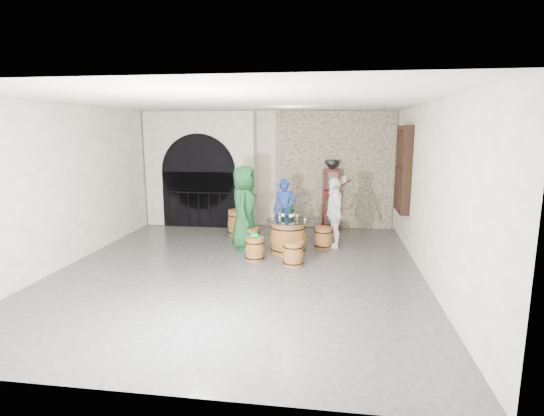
# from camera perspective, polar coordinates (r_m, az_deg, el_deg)

# --- Properties ---
(ground) EXTENTS (8.00, 8.00, 0.00)m
(ground) POSITION_cam_1_polar(r_m,az_deg,el_deg) (8.41, -4.45, -8.31)
(ground) COLOR #2F2F32
(ground) RESTS_ON ground
(wall_back) EXTENTS (8.00, 0.00, 8.00)m
(wall_back) POSITION_cam_1_polar(r_m,az_deg,el_deg) (11.95, -0.38, 5.22)
(wall_back) COLOR silver
(wall_back) RESTS_ON ground
(wall_front) EXTENTS (8.00, 0.00, 8.00)m
(wall_front) POSITION_cam_1_polar(r_m,az_deg,el_deg) (4.31, -16.43, -4.99)
(wall_front) COLOR silver
(wall_front) RESTS_ON ground
(wall_left) EXTENTS (0.00, 8.00, 8.00)m
(wall_left) POSITION_cam_1_polar(r_m,az_deg,el_deg) (9.45, -25.82, 2.72)
(wall_left) COLOR silver
(wall_left) RESTS_ON ground
(wall_right) EXTENTS (0.00, 8.00, 8.00)m
(wall_right) POSITION_cam_1_polar(r_m,az_deg,el_deg) (8.03, 20.56, 1.89)
(wall_right) COLOR silver
(wall_right) RESTS_ON ground
(ceiling) EXTENTS (8.00, 8.00, 0.00)m
(ceiling) POSITION_cam_1_polar(r_m,az_deg,el_deg) (7.97, -4.79, 14.00)
(ceiling) COLOR beige
(ceiling) RESTS_ON wall_back
(stone_facing_panel) EXTENTS (3.20, 0.12, 3.18)m
(stone_facing_panel) POSITION_cam_1_polar(r_m,az_deg,el_deg) (11.76, 8.32, 5.03)
(stone_facing_panel) COLOR tan
(stone_facing_panel) RESTS_ON ground
(arched_opening) EXTENTS (3.10, 0.60, 3.19)m
(arched_opening) POSITION_cam_1_polar(r_m,az_deg,el_deg) (12.12, -9.51, 5.07)
(arched_opening) COLOR silver
(arched_opening) RESTS_ON ground
(shuttered_window) EXTENTS (0.23, 1.10, 2.00)m
(shuttered_window) POSITION_cam_1_polar(r_m,az_deg,el_deg) (10.33, 17.18, 5.02)
(shuttered_window) COLOR black
(shuttered_window) RESTS_ON wall_right
(barrel_table) EXTENTS (0.97, 0.97, 0.75)m
(barrel_table) POSITION_cam_1_polar(r_m,az_deg,el_deg) (9.40, 2.20, -3.87)
(barrel_table) COLOR brown
(barrel_table) RESTS_ON ground
(barrel_stool_left) EXTENTS (0.42, 0.42, 0.50)m
(barrel_stool_left) POSITION_cam_1_polar(r_m,az_deg,el_deg) (9.75, -2.85, -4.11)
(barrel_stool_left) COLOR brown
(barrel_stool_left) RESTS_ON ground
(barrel_stool_far) EXTENTS (0.42, 0.42, 0.50)m
(barrel_stool_far) POSITION_cam_1_polar(r_m,az_deg,el_deg) (10.31, 1.73, -3.29)
(barrel_stool_far) COLOR brown
(barrel_stool_far) RESTS_ON ground
(barrel_stool_right) EXTENTS (0.42, 0.42, 0.50)m
(barrel_stool_right) POSITION_cam_1_polar(r_m,az_deg,el_deg) (9.86, 6.91, -4.01)
(barrel_stool_right) COLOR brown
(barrel_stool_right) RESTS_ON ground
(barrel_stool_near_right) EXTENTS (0.42, 0.42, 0.50)m
(barrel_stool_near_right) POSITION_cam_1_polar(r_m,az_deg,el_deg) (8.58, 2.88, -6.19)
(barrel_stool_near_right) COLOR brown
(barrel_stool_near_right) RESTS_ON ground
(barrel_stool_near_left) EXTENTS (0.42, 0.42, 0.50)m
(barrel_stool_near_left) POSITION_cam_1_polar(r_m,az_deg,el_deg) (8.92, -2.34, -5.52)
(barrel_stool_near_left) COLOR brown
(barrel_stool_near_left) RESTS_ON ground
(green_cap) EXTENTS (0.24, 0.19, 0.10)m
(green_cap) POSITION_cam_1_polar(r_m,az_deg,el_deg) (8.84, -2.33, -3.71)
(green_cap) COLOR #0C8E32
(green_cap) RESTS_ON barrel_stool_near_left
(person_green) EXTENTS (0.67, 0.97, 1.91)m
(person_green) POSITION_cam_1_polar(r_m,az_deg,el_deg) (9.66, -3.73, 0.04)
(person_green) COLOR #134621
(person_green) RESTS_ON ground
(person_blue) EXTENTS (0.56, 0.37, 1.54)m
(person_blue) POSITION_cam_1_polar(r_m,az_deg,el_deg) (10.30, 1.70, -0.32)
(person_blue) COLOR navy
(person_blue) RESTS_ON ground
(person_white) EXTENTS (0.60, 1.02, 1.64)m
(person_white) POSITION_cam_1_polar(r_m,az_deg,el_deg) (9.87, 8.35, -0.62)
(person_white) COLOR white
(person_white) RESTS_ON ground
(wine_bottle_left) EXTENTS (0.08, 0.08, 0.32)m
(wine_bottle_left) POSITION_cam_1_polar(r_m,az_deg,el_deg) (9.35, 1.48, -0.75)
(wine_bottle_left) COLOR black
(wine_bottle_left) RESTS_ON barrel_table
(wine_bottle_center) EXTENTS (0.08, 0.08, 0.32)m
(wine_bottle_center) POSITION_cam_1_polar(r_m,az_deg,el_deg) (9.28, 2.56, -0.84)
(wine_bottle_center) COLOR black
(wine_bottle_center) RESTS_ON barrel_table
(wine_bottle_right) EXTENTS (0.08, 0.08, 0.32)m
(wine_bottle_right) POSITION_cam_1_polar(r_m,az_deg,el_deg) (9.37, 2.80, -0.73)
(wine_bottle_right) COLOR black
(wine_bottle_right) RESTS_ON barrel_table
(tasting_glass_a) EXTENTS (0.05, 0.05, 0.10)m
(tasting_glass_a) POSITION_cam_1_polar(r_m,az_deg,el_deg) (9.16, 1.05, -1.50)
(tasting_glass_a) COLOR #A2531F
(tasting_glass_a) RESTS_ON barrel_table
(tasting_glass_b) EXTENTS (0.05, 0.05, 0.10)m
(tasting_glass_b) POSITION_cam_1_polar(r_m,az_deg,el_deg) (9.40, 3.42, -1.21)
(tasting_glass_b) COLOR #A2531F
(tasting_glass_b) RESTS_ON barrel_table
(tasting_glass_c) EXTENTS (0.05, 0.05, 0.10)m
(tasting_glass_c) POSITION_cam_1_polar(r_m,az_deg,el_deg) (9.64, 1.02, -0.90)
(tasting_glass_c) COLOR #A2531F
(tasting_glass_c) RESTS_ON barrel_table
(tasting_glass_d) EXTENTS (0.05, 0.05, 0.10)m
(tasting_glass_d) POSITION_cam_1_polar(r_m,az_deg,el_deg) (9.45, 2.99, -1.14)
(tasting_glass_d) COLOR #A2531F
(tasting_glass_d) RESTS_ON barrel_table
(tasting_glass_e) EXTENTS (0.05, 0.05, 0.10)m
(tasting_glass_e) POSITION_cam_1_polar(r_m,az_deg,el_deg) (9.03, 4.46, -1.71)
(tasting_glass_e) COLOR #A2531F
(tasting_glass_e) RESTS_ON barrel_table
(tasting_glass_f) EXTENTS (0.05, 0.05, 0.10)m
(tasting_glass_f) POSITION_cam_1_polar(r_m,az_deg,el_deg) (9.34, 0.06, -1.27)
(tasting_glass_f) COLOR #A2531F
(tasting_glass_f) RESTS_ON barrel_table
(side_barrel) EXTENTS (0.50, 0.50, 0.67)m
(side_barrel) POSITION_cam_1_polar(r_m,az_deg,el_deg) (10.96, -4.68, -2.02)
(side_barrel) COLOR brown
(side_barrel) RESTS_ON ground
(corking_press) EXTENTS (0.78, 0.42, 1.90)m
(corking_press) POSITION_cam_1_polar(r_m,az_deg,el_deg) (11.52, 7.98, 2.44)
(corking_press) COLOR #460B0F
(corking_press) RESTS_ON ground
(control_box) EXTENTS (0.18, 0.10, 0.22)m
(control_box) POSITION_cam_1_polar(r_m,az_deg,el_deg) (11.71, 9.52, 3.74)
(control_box) COLOR silver
(control_box) RESTS_ON wall_back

